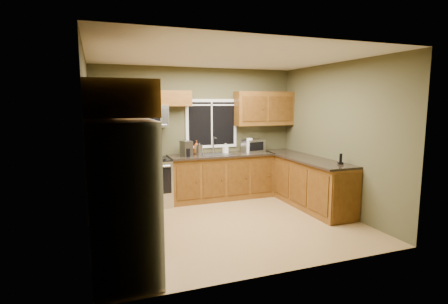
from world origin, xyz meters
TOP-DOWN VIEW (x-y plane):
  - floor at (0.00, 0.00)m, footprint 4.20×4.20m
  - ceiling at (0.00, 0.00)m, footprint 4.20×4.20m
  - back_wall at (0.00, 1.80)m, footprint 4.20×0.00m
  - front_wall at (0.00, -1.80)m, footprint 4.20×0.00m
  - left_wall at (-2.10, 0.00)m, footprint 0.00×3.60m
  - right_wall at (2.10, 0.00)m, footprint 0.00×3.60m
  - window at (0.30, 1.78)m, footprint 1.12×0.03m
  - base_cabinets_left at (-1.80, 0.48)m, footprint 0.60×2.65m
  - countertop_left at (-1.78, 0.48)m, footprint 0.65×2.65m
  - base_cabinets_back at (0.42, 1.50)m, footprint 2.17×0.60m
  - countertop_back at (0.42, 1.48)m, footprint 2.17×0.65m
  - base_cabinets_peninsula at (1.80, 0.54)m, footprint 0.60×2.52m
  - countertop_peninsula at (1.78, 0.55)m, footprint 0.65×2.50m
  - upper_cabinets_left at (-1.94, 0.48)m, footprint 0.33×2.65m
  - upper_cabinets_back_left at (-0.85, 1.64)m, footprint 1.30×0.33m
  - upper_cabinets_back_right at (1.45, 1.64)m, footprint 1.30×0.33m
  - upper_cabinet_over_fridge at (-1.74, -1.30)m, footprint 0.72×0.90m
  - refrigerator at (-1.74, -1.30)m, footprint 0.74×0.90m
  - range at (-1.05, 1.47)m, footprint 0.76×0.69m
  - microwave at (-1.05, 1.61)m, footprint 0.76×0.41m
  - sink at (0.30, 1.49)m, footprint 0.60×0.42m
  - toaster_oven at (1.17, 1.57)m, footprint 0.50×0.43m
  - coffee_maker at (-0.33, 1.45)m, footprint 0.23×0.28m
  - kettle at (-0.05, 1.52)m, footprint 0.15×0.15m
  - paper_towel_roll at (1.03, 1.46)m, footprint 0.15×0.15m
  - soap_bottle_a at (-0.06, 1.70)m, footprint 0.11×0.11m
  - soap_bottle_b at (0.54, 1.60)m, footprint 0.11×0.11m
  - cordless_phone at (1.92, -0.35)m, footprint 0.11×0.11m

SIDE VIEW (x-z plane):
  - floor at x=0.00m, z-range 0.00..0.00m
  - base_cabinets_peninsula at x=1.80m, z-range 0.00..0.90m
  - base_cabinets_left at x=-1.80m, z-range 0.00..0.90m
  - base_cabinets_back at x=0.42m, z-range 0.00..0.90m
  - range at x=-1.05m, z-range 0.00..0.94m
  - refrigerator at x=-1.74m, z-range 0.00..1.80m
  - countertop_left at x=-1.78m, z-range 0.90..0.94m
  - countertop_back at x=0.42m, z-range 0.90..0.94m
  - countertop_peninsula at x=1.78m, z-range 0.90..0.94m
  - sink at x=0.30m, z-range 0.77..1.13m
  - cordless_phone at x=1.92m, z-range 0.90..1.09m
  - soap_bottle_b at x=0.54m, z-range 0.94..1.14m
  - kettle at x=-0.05m, z-range 0.93..1.18m
  - toaster_oven at x=1.17m, z-range 0.94..1.21m
  - soap_bottle_a at x=-0.06m, z-range 0.94..1.21m
  - coffee_maker at x=-0.33m, z-range 0.93..1.23m
  - paper_towel_roll at x=1.03m, z-range 0.92..1.26m
  - back_wall at x=0.00m, z-range -0.75..3.45m
  - front_wall at x=0.00m, z-range -0.75..3.45m
  - left_wall at x=-2.10m, z-range -0.45..3.15m
  - right_wall at x=2.10m, z-range -0.45..3.15m
  - window at x=0.30m, z-range 1.04..2.06m
  - microwave at x=-1.05m, z-range 1.52..1.94m
  - upper_cabinets_left at x=-1.94m, z-range 1.50..2.22m
  - upper_cabinets_back_right at x=1.45m, z-range 1.50..2.22m
  - upper_cabinet_over_fridge at x=-1.74m, z-range 1.84..2.22m
  - upper_cabinets_back_left at x=-0.85m, z-range 1.92..2.22m
  - ceiling at x=0.00m, z-range 2.70..2.70m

